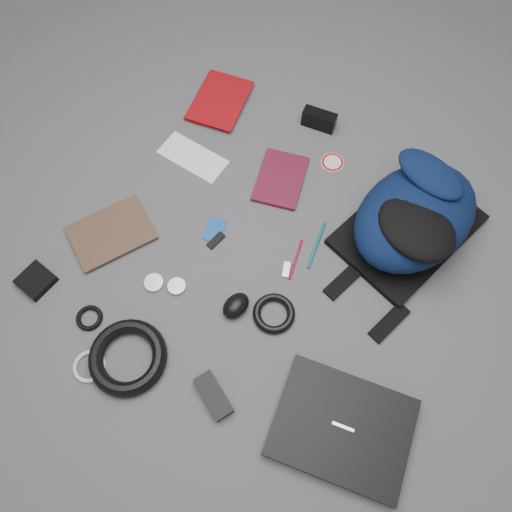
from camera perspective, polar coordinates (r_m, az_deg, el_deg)
The scene contains 23 objects.
ground at distance 1.45m, azimuth 0.00°, elevation -0.33°, with size 4.00×4.00×0.00m, color #4F4F51.
backpack at distance 1.48m, azimuth 17.75°, elevation 4.35°, with size 0.31×0.45×0.19m, color black, non-canonical shape.
laptop at distance 1.33m, azimuth 9.80°, elevation -18.74°, with size 0.33×0.26×0.03m, color black.
textbook_red at distance 1.79m, azimuth -6.77°, elevation 17.89°, with size 0.17×0.22×0.02m, color maroon.
comic_book at distance 1.58m, azimuth -17.35°, elevation 4.87°, with size 0.17×0.23×0.02m, color #A1640B.
envelope at distance 1.64m, azimuth -7.23°, elevation 11.15°, with size 0.22×0.10×0.00m, color white.
dvd_case at distance 1.57m, azimuth 2.82°, elevation 8.78°, with size 0.14×0.20×0.02m, color #490E1D.
compact_camera at distance 1.69m, azimuth 7.22°, elevation 15.21°, with size 0.11×0.04×0.06m, color black.
sticker_disc at distance 1.63m, azimuth 8.73°, elevation 10.54°, with size 0.07×0.07×0.00m, color white.
pen_teal at distance 1.47m, azimuth 6.94°, elevation 1.29°, with size 0.01×0.01×0.16m, color #0C5D74.
pen_red at distance 1.45m, azimuth 4.57°, elevation -0.35°, with size 0.01×0.01×0.13m, color maroon.
id_badge at distance 1.49m, azimuth -4.78°, elevation 3.00°, with size 0.05×0.08×0.00m, color #164CA9.
usb_black at distance 1.47m, azimuth -4.60°, elevation 1.78°, with size 0.02×0.06×0.01m, color black.
usb_silver at distance 1.43m, azimuth 3.49°, elevation -1.57°, with size 0.02×0.05×0.01m, color #A8A8AA.
mouse at distance 1.38m, azimuth -2.32°, elevation -5.69°, with size 0.06×0.08×0.04m, color black.
headphone_left at distance 1.44m, azimuth -11.59°, elevation -3.02°, with size 0.05×0.05×0.01m, color silver.
headphone_right at distance 1.43m, azimuth -9.05°, elevation -3.46°, with size 0.05×0.05×0.01m, color #A9A8AA.
cable_coil at distance 1.38m, azimuth 2.05°, elevation -6.58°, with size 0.12×0.12×0.02m, color black.
power_brick at distance 1.33m, azimuth -4.87°, elevation -15.62°, with size 0.12×0.05×0.03m, color black.
power_cord_coil at distance 1.38m, azimuth -14.43°, elevation -11.14°, with size 0.21×0.21×0.04m, color black.
pouch at distance 1.54m, azimuth -23.85°, elevation -2.58°, with size 0.09×0.09×0.02m, color black.
earbud_coil at distance 1.45m, azimuth -18.51°, elevation -6.73°, with size 0.07×0.07×0.01m, color black.
white_cable_coil at distance 1.42m, azimuth -18.51°, elevation -11.87°, with size 0.09×0.09×0.01m, color silver.
Camera 1 is at (0.32, -0.50, 1.32)m, focal length 35.00 mm.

